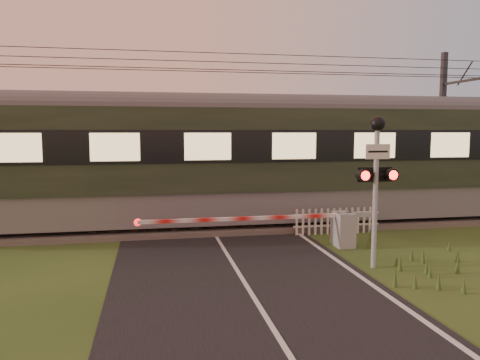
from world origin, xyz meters
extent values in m
plane|color=#294119|center=(0.00, 0.00, 0.00)|extent=(160.00, 160.00, 0.00)
cube|color=black|center=(0.00, 0.00, 0.01)|extent=(6.00, 140.00, 0.02)
cube|color=#47423D|center=(0.00, 6.50, 0.06)|extent=(140.00, 3.40, 0.24)
cube|color=slate|center=(0.00, 5.78, 0.26)|extent=(140.00, 0.08, 0.14)
cube|color=slate|center=(0.00, 7.22, 0.26)|extent=(140.00, 0.08, 0.14)
cube|color=#2D2116|center=(0.00, 6.50, 0.19)|extent=(0.24, 2.20, 0.06)
cylinder|color=black|center=(0.00, 6.20, 5.50)|extent=(120.00, 0.02, 0.02)
cylinder|color=black|center=(0.00, 6.80, 5.50)|extent=(120.00, 0.02, 0.02)
cylinder|color=black|center=(0.00, 6.50, 6.10)|extent=(120.00, 0.02, 0.02)
cylinder|color=black|center=(0.00, 6.50, 5.80)|extent=(120.00, 0.02, 0.02)
cube|color=slate|center=(-0.25, 6.50, 0.88)|extent=(22.10, 2.93, 1.10)
cube|color=black|center=(-0.25, 6.50, 2.80)|extent=(23.02, 3.18, 2.74)
cylinder|color=#4C4C4F|center=(-0.25, 6.50, 4.17)|extent=(23.02, 1.11, 1.11)
cube|color=#FFD893|center=(-0.25, 4.87, 2.93)|extent=(19.80, 0.04, 0.86)
cube|color=gray|center=(3.56, 3.03, 0.51)|extent=(0.51, 0.78, 1.01)
cylinder|color=gray|center=(3.42, 3.03, 0.51)|extent=(0.11, 0.11, 1.01)
cube|color=gray|center=(4.06, 3.03, 0.94)|extent=(0.83, 0.15, 0.15)
cube|color=red|center=(0.50, 3.03, 0.94)|extent=(5.83, 0.10, 0.10)
cylinder|color=red|center=(-2.41, 3.03, 0.94)|extent=(0.20, 0.04, 0.20)
cylinder|color=gray|center=(3.43, 0.81, 1.72)|extent=(0.13, 0.13, 3.44)
cube|color=white|center=(3.43, 0.75, 2.92)|extent=(0.63, 0.03, 0.37)
sphere|color=black|center=(3.43, 0.81, 3.60)|extent=(0.37, 0.37, 0.37)
cube|color=black|center=(3.43, 0.81, 2.35)|extent=(0.86, 0.07, 0.07)
cylinder|color=#FF140C|center=(3.06, 0.63, 2.35)|extent=(0.23, 0.02, 0.23)
cylinder|color=#FF140C|center=(3.80, 0.63, 2.35)|extent=(0.23, 0.02, 0.23)
cube|color=black|center=(3.43, 0.86, 2.35)|extent=(0.92, 0.02, 0.37)
cube|color=silver|center=(4.02, 4.63, 0.29)|extent=(3.00, 0.04, 0.06)
cube|color=silver|center=(4.02, 4.63, 0.68)|extent=(3.00, 0.04, 0.06)
cube|color=#2D2D30|center=(10.55, 8.80, 3.40)|extent=(0.21, 0.21, 6.80)
cube|color=#2D2D30|center=(10.55, 7.65, 5.44)|extent=(0.10, 2.40, 0.10)
camera|label=1|loc=(-2.01, -9.83, 3.43)|focal=35.00mm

